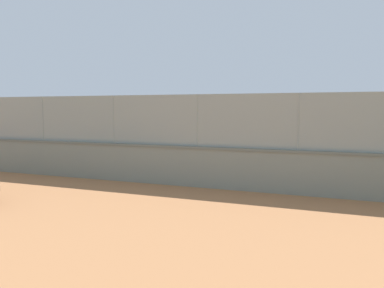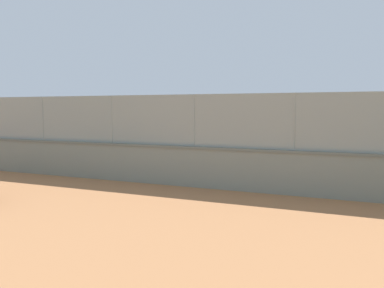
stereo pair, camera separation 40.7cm
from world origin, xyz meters
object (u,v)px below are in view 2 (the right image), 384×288
Objects in this scene: player_at_service_line at (279,137)px; courtside_bench at (161,162)px; spare_ball_by_wall at (285,182)px; sports_ball at (123,169)px; player_foreground_swinging at (127,145)px.

player_at_service_line is 9.35m from courtside_bench.
spare_ball_by_wall is (-2.07, 9.16, -0.95)m from player_at_service_line.
player_at_service_line reaches higher than sports_ball.
spare_ball_by_wall is (-7.29, 1.39, -0.92)m from player_foreground_swinging.
spare_ball_by_wall is at bearing 176.19° from sports_ball.
courtside_bench is at bearing 175.26° from sports_ball.
player_foreground_swinging is 1.01× the size of courtside_bench.
spare_ball_by_wall is 0.04× the size of courtside_bench.
spare_ball_by_wall is (-6.91, 0.46, -0.00)m from sports_ball.
player_at_service_line is at bearing -77.26° from spare_ball_by_wall.
player_foreground_swinging is 21.79× the size of sports_ball.
player_foreground_swinging reaches higher than courtside_bench.
player_foreground_swinging is 7.48m from spare_ball_by_wall.
player_at_service_line is at bearing -119.07° from sports_ball.
courtside_bench is at bearing 154.36° from player_foreground_swinging.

